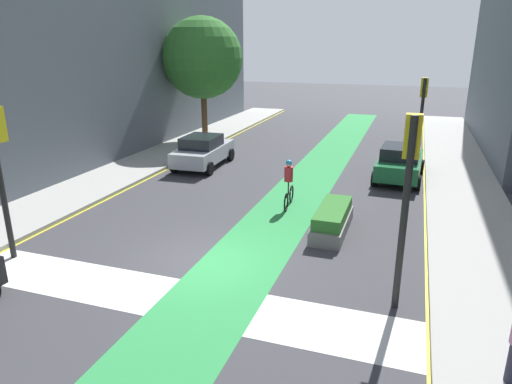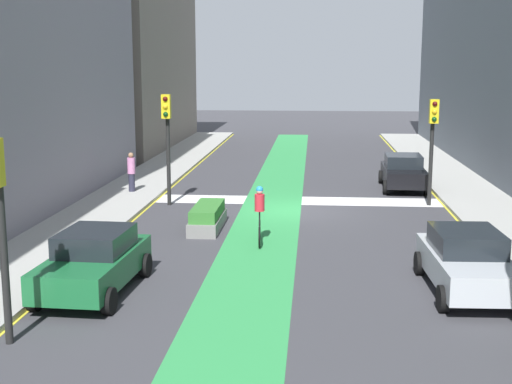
% 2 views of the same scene
% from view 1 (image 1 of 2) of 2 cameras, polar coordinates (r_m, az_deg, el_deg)
% --- Properties ---
extents(ground_plane, '(120.00, 120.00, 0.00)m').
position_cam_1_polar(ground_plane, '(13.28, -6.43, -8.63)').
color(ground_plane, '#38383D').
extents(bike_lane_paint, '(2.40, 60.00, 0.01)m').
position_cam_1_polar(bike_lane_paint, '(12.91, -2.23, -9.32)').
color(bike_lane_paint, '#2D8C47').
rests_on(bike_lane_paint, ground_plane).
extents(crosswalk_band, '(12.00, 1.80, 0.01)m').
position_cam_1_polar(crosswalk_band, '(11.73, -10.66, -12.68)').
color(crosswalk_band, silver).
rests_on(crosswalk_band, ground_plane).
extents(curb_stripe_left, '(0.16, 60.00, 0.01)m').
position_cam_1_polar(curb_stripe_left, '(16.57, -25.65, -4.80)').
color(curb_stripe_left, yellow).
rests_on(curb_stripe_left, ground_plane).
extents(sidewalk_right, '(3.00, 60.00, 0.15)m').
position_cam_1_polar(sidewalk_right, '(12.40, 27.71, -12.44)').
color(sidewalk_right, '#9E9E99').
rests_on(sidewalk_right, ground_plane).
extents(curb_stripe_right, '(0.16, 60.00, 0.01)m').
position_cam_1_polar(curb_stripe_right, '(12.24, 20.60, -12.20)').
color(curb_stripe_right, yellow).
rests_on(curb_stripe_right, ground_plane).
extents(traffic_signal_near_right, '(0.35, 0.52, 4.51)m').
position_cam_1_polar(traffic_signal_near_right, '(10.52, 18.32, 1.75)').
color(traffic_signal_near_right, black).
rests_on(traffic_signal_near_right, ground_plane).
extents(traffic_signal_near_left, '(0.35, 0.52, 4.32)m').
position_cam_1_polar(traffic_signal_near_left, '(14.40, -29.15, 4.08)').
color(traffic_signal_near_left, black).
rests_on(traffic_signal_near_left, ground_plane).
extents(traffic_signal_far_right, '(0.35, 0.52, 4.28)m').
position_cam_1_polar(traffic_signal_far_right, '(24.83, 19.90, 10.19)').
color(traffic_signal_far_right, black).
rests_on(traffic_signal_far_right, ground_plane).
extents(car_green_right_far, '(2.19, 4.28, 1.57)m').
position_cam_1_polar(car_green_right_far, '(21.76, 17.38, 3.56)').
color(car_green_right_far, '#196033').
rests_on(car_green_right_far, ground_plane).
extents(car_silver_left_far, '(2.16, 4.27, 1.57)m').
position_cam_1_polar(car_silver_left_far, '(23.13, -6.56, 5.09)').
color(car_silver_left_far, '#B2B7BF').
rests_on(car_silver_left_far, ground_plane).
extents(cyclist_in_lane, '(0.32, 1.73, 1.86)m').
position_cam_1_polar(cyclist_in_lane, '(17.16, 4.08, 1.17)').
color(cyclist_in_lane, black).
rests_on(cyclist_in_lane, ground_plane).
extents(street_tree_near, '(4.81, 4.81, 7.30)m').
position_cam_1_polar(street_tree_near, '(28.81, -6.64, 16.12)').
color(street_tree_near, brown).
rests_on(street_tree_near, sidewalk_left).
extents(median_planter, '(0.99, 2.95, 0.85)m').
position_cam_1_polar(median_planter, '(15.30, 9.43, -3.41)').
color(median_planter, slate).
rests_on(median_planter, ground_plane).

